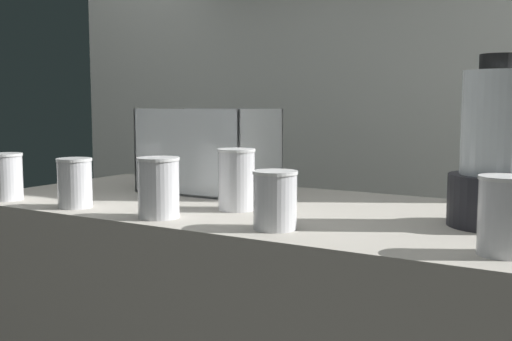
{
  "coord_description": "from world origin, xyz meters",
  "views": [
    {
      "loc": [
        0.73,
        -1.22,
        1.13
      ],
      "look_at": [
        0.0,
        0.0,
        0.98
      ],
      "focal_mm": 43.13,
      "sensor_mm": 36.0,
      "label": 1
    }
  ],
  "objects": [
    {
      "name": "juice_cup_pomegranate_rightmost",
      "position": [
        0.58,
        -0.22,
        0.95
      ],
      "size": [
        0.08,
        0.08,
        0.12
      ],
      "color": "white",
      "rests_on": "counter"
    },
    {
      "name": "juice_cup_orange_middle",
      "position": [
        -0.09,
        -0.25,
        0.96
      ],
      "size": [
        0.09,
        0.09,
        0.13
      ],
      "color": "white",
      "rests_on": "counter"
    },
    {
      "name": "carrot_display_bin",
      "position": [
        -0.22,
        0.12,
        0.97
      ],
      "size": [
        0.33,
        0.22,
        0.22
      ],
      "color": "white",
      "rests_on": "counter"
    },
    {
      "name": "juice_cup_beet_right",
      "position": [
        -0.0,
        -0.08,
        0.96
      ],
      "size": [
        0.08,
        0.08,
        0.14
      ],
      "color": "white",
      "rests_on": "counter"
    },
    {
      "name": "juice_cup_carrot_far_right",
      "position": [
        0.18,
        -0.22,
        0.95
      ],
      "size": [
        0.09,
        0.09,
        0.11
      ],
      "color": "white",
      "rests_on": "counter"
    },
    {
      "name": "back_wall_unit",
      "position": [
        -0.01,
        0.77,
        1.27
      ],
      "size": [
        2.6,
        0.24,
        2.5
      ],
      "color": "silver",
      "rests_on": "ground_plane"
    },
    {
      "name": "juice_cup_pomegranate_far_left",
      "position": [
        -0.56,
        -0.25,
        0.95
      ],
      "size": [
        0.08,
        0.08,
        0.11
      ],
      "color": "white",
      "rests_on": "counter"
    },
    {
      "name": "blender_pitcher",
      "position": [
        0.52,
        0.01,
        1.03
      ],
      "size": [
        0.17,
        0.17,
        0.33
      ],
      "color": "black",
      "rests_on": "counter"
    },
    {
      "name": "juice_cup_beet_left",
      "position": [
        -0.33,
        -0.24,
        0.95
      ],
      "size": [
        0.08,
        0.08,
        0.11
      ],
      "color": "white",
      "rests_on": "counter"
    }
  ]
}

